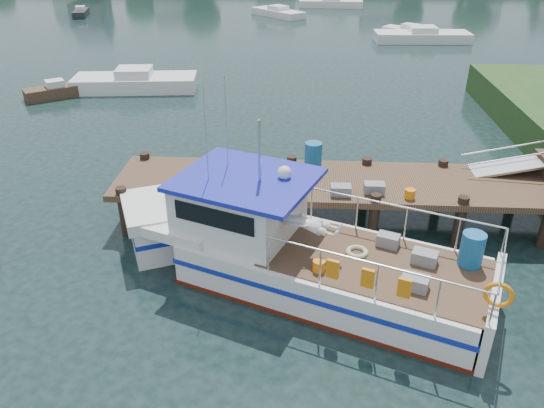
# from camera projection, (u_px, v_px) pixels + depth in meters

# --- Properties ---
(ground_plane) EXTENTS (160.00, 160.00, 0.00)m
(ground_plane) POSITION_uv_depth(u_px,v_px,m) (305.00, 218.00, 17.26)
(ground_plane) COLOR black
(dock) EXTENTS (16.60, 3.00, 4.78)m
(dock) POSITION_uv_depth(u_px,v_px,m) (525.00, 159.00, 15.87)
(dock) COLOR #4B3523
(dock) RESTS_ON ground
(lobster_boat) EXTENTS (10.50, 6.30, 5.20)m
(lobster_boat) POSITION_uv_depth(u_px,v_px,m) (285.00, 248.00, 14.00)
(lobster_boat) COLOR silver
(lobster_boat) RESTS_ON ground
(moored_rowboat) EXTENTS (3.27, 2.78, 0.94)m
(moored_rowboat) POSITION_uv_depth(u_px,v_px,m) (56.00, 91.00, 28.65)
(moored_rowboat) COLOR #4B3523
(moored_rowboat) RESTS_ON ground
(moored_far) EXTENTS (6.88, 2.63, 1.15)m
(moored_far) POSITION_uv_depth(u_px,v_px,m) (331.00, 3.00, 57.35)
(moored_far) COLOR silver
(moored_far) RESTS_ON ground
(moored_a) EXTENTS (6.99, 3.00, 1.25)m
(moored_a) POSITION_uv_depth(u_px,v_px,m) (135.00, 82.00, 29.80)
(moored_a) COLOR silver
(moored_a) RESTS_ON ground
(moored_b) EXTENTS (4.51, 3.81, 0.98)m
(moored_b) POSITION_uv_depth(u_px,v_px,m) (410.00, 32.00, 43.28)
(moored_b) COLOR silver
(moored_b) RESTS_ON ground
(moored_c) EXTENTS (7.41, 2.81, 1.15)m
(moored_c) POSITION_uv_depth(u_px,v_px,m) (422.00, 36.00, 41.47)
(moored_c) COLOR silver
(moored_c) RESTS_ON ground
(moored_d) EXTENTS (5.60, 5.68, 1.01)m
(moored_d) POSITION_uv_depth(u_px,v_px,m) (278.00, 12.00, 51.99)
(moored_d) COLOR silver
(moored_d) RESTS_ON ground
(moored_e) EXTENTS (1.93, 3.65, 0.96)m
(moored_e) POSITION_uv_depth(u_px,v_px,m) (81.00, 13.00, 52.03)
(moored_e) COLOR black
(moored_e) RESTS_ON ground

